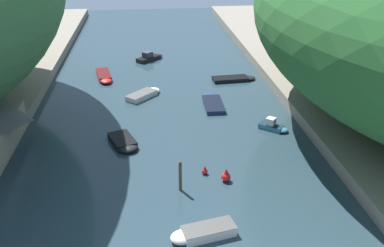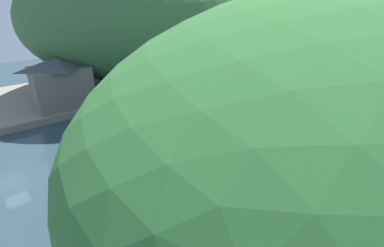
# 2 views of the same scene
# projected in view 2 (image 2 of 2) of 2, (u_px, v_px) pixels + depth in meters

# --- Properties ---
(water_surface) EXTENTS (130.00, 130.00, 0.00)m
(water_surface) POSITION_uv_depth(u_px,v_px,m) (211.00, 120.00, 50.84)
(water_surface) COLOR #283D47
(water_surface) RESTS_ON ground
(left_bank) EXTENTS (22.00, 120.00, 1.24)m
(left_bank) POSITION_uv_depth(u_px,v_px,m) (143.00, 80.00, 68.97)
(left_bank) COLOR gray
(left_bank) RESTS_ON ground
(right_bank) EXTENTS (22.00, 120.00, 1.24)m
(right_bank) POSITION_uv_depth(u_px,v_px,m) (359.00, 195.00, 32.16)
(right_bank) COLOR gray
(right_bank) RESTS_ON ground
(hillside_left) EXTENTS (35.08, 49.11, 26.76)m
(hillside_left) POSITION_uv_depth(u_px,v_px,m) (141.00, 15.00, 64.34)
(hillside_left) COLOR #3D6B3D
(hillside_left) RESTS_ON left_bank
(hillside_right) EXTENTS (35.06, 49.08, 20.85)m
(hillside_right) POSITION_uv_depth(u_px,v_px,m) (376.00, 115.00, 24.10)
(hillside_right) COLOR #2D662D
(hillside_right) RESTS_ON right_bank
(waterfront_building) EXTENTS (7.54, 10.02, 8.63)m
(waterfront_building) POSITION_uv_depth(u_px,v_px,m) (61.00, 81.00, 51.89)
(waterfront_building) COLOR slate
(waterfront_building) RESTS_ON left_bank
(boathouse_shed) EXTENTS (8.58, 10.64, 4.27)m
(boathouse_shed) POSITION_uv_depth(u_px,v_px,m) (135.00, 81.00, 59.27)
(boathouse_shed) COLOR gray
(boathouse_shed) RESTS_ON left_bank
(boat_mid_channel) EXTENTS (6.02, 2.37, 0.48)m
(boat_mid_channel) POSITION_uv_depth(u_px,v_px,m) (310.00, 121.00, 50.01)
(boat_mid_channel) COLOR black
(boat_mid_channel) RESTS_ON water_surface
(boat_white_cruiser) EXTENTS (3.12, 2.87, 1.23)m
(boat_white_cruiser) POSITION_uv_depth(u_px,v_px,m) (250.00, 149.00, 41.33)
(boat_white_cruiser) COLOR teal
(boat_white_cruiser) RESTS_ON water_surface
(boat_open_rowboat) EXTENTS (4.77, 2.43, 0.72)m
(boat_open_rowboat) POSITION_uv_depth(u_px,v_px,m) (116.00, 154.00, 40.15)
(boat_open_rowboat) COLOR silver
(boat_open_rowboat) RESTS_ON water_surface
(boat_navy_launch) EXTENTS (4.51, 4.37, 1.39)m
(boat_navy_launch) POSITION_uv_depth(u_px,v_px,m) (294.00, 90.00, 63.61)
(boat_navy_launch) COLOR black
(boat_navy_launch) RESTS_ON water_surface
(boat_near_quay) EXTENTS (2.25, 6.24, 0.44)m
(boat_near_quay) POSITION_uv_depth(u_px,v_px,m) (259.00, 123.00, 49.12)
(boat_near_quay) COLOR navy
(boat_near_quay) RESTS_ON water_surface
(boat_small_dinghy) EXTENTS (4.66, 4.83, 0.61)m
(boat_small_dinghy) POSITION_uv_depth(u_px,v_px,m) (240.00, 104.00, 56.52)
(boat_small_dinghy) COLOR white
(boat_small_dinghy) RESTS_ON water_surface
(boat_yellow_tender) EXTENTS (2.71, 5.95, 0.65)m
(boat_yellow_tender) POSITION_uv_depth(u_px,v_px,m) (246.00, 89.00, 64.11)
(boat_yellow_tender) COLOR red
(boat_yellow_tender) RESTS_ON water_surface
(boat_far_right_bank) EXTENTS (3.28, 4.61, 0.61)m
(boat_far_right_bank) POSITION_uv_depth(u_px,v_px,m) (179.00, 116.00, 51.51)
(boat_far_right_bank) COLOR black
(boat_far_right_bank) RESTS_ON water_surface
(mooring_post_nearest) EXTENTS (0.26, 0.26, 2.62)m
(mooring_post_nearest) POSITION_uv_depth(u_px,v_px,m) (80.00, 157.00, 37.78)
(mooring_post_nearest) COLOR brown
(mooring_post_nearest) RESTS_ON water_surface
(mooring_post_middle) EXTENTS (0.25, 0.25, 2.63)m
(mooring_post_middle) POSITION_uv_depth(u_px,v_px,m) (151.00, 134.00, 43.41)
(mooring_post_middle) COLOR #4C3D2D
(mooring_post_middle) RESTS_ON water_surface
(channel_buoy_near) EXTENTS (0.79, 0.79, 1.18)m
(channel_buoy_near) POSITION_uv_depth(u_px,v_px,m) (170.00, 148.00, 41.44)
(channel_buoy_near) COLOR red
(channel_buoy_near) RESTS_ON water_surface
(channel_buoy_far) EXTENTS (0.52, 0.52, 0.78)m
(channel_buoy_far) POSITION_uv_depth(u_px,v_px,m) (172.00, 142.00, 43.34)
(channel_buoy_far) COLOR red
(channel_buoy_far) RESTS_ON water_surface
(person_on_quay) EXTENTS (0.23, 0.38, 1.69)m
(person_on_quay) POSITION_uv_depth(u_px,v_px,m) (79.00, 102.00, 52.24)
(person_on_quay) COLOR #282D3D
(person_on_quay) RESTS_ON left_bank
(person_by_boathouse) EXTENTS (0.27, 0.41, 1.69)m
(person_by_boathouse) POSITION_uv_depth(u_px,v_px,m) (124.00, 93.00, 56.45)
(person_by_boathouse) COLOR #282D3D
(person_by_boathouse) RESTS_ON left_bank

